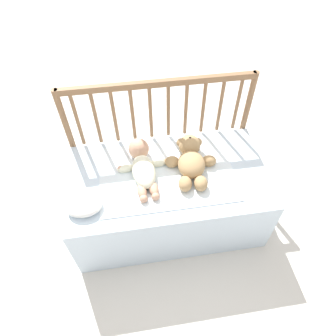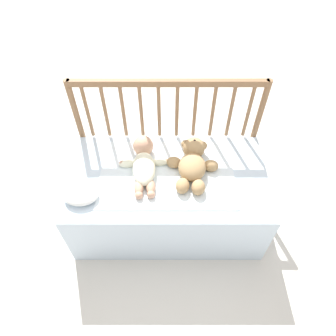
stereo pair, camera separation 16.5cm
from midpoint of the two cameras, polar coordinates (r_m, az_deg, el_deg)
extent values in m
plane|color=silver|center=(2.04, 2.33, -9.17)|extent=(12.00, 12.00, 0.00)
cube|color=silver|center=(1.86, 2.54, -5.74)|extent=(1.13, 0.62, 0.43)
cylinder|color=brown|center=(1.98, -13.64, 5.77)|extent=(0.04, 0.04, 0.83)
cylinder|color=brown|center=(2.03, 18.21, 5.62)|extent=(0.04, 0.04, 0.83)
cube|color=brown|center=(1.68, 2.93, 15.77)|extent=(1.10, 0.03, 0.04)
cylinder|color=brown|center=(1.84, -12.58, 10.23)|extent=(0.02, 0.02, 0.36)
cylinder|color=brown|center=(1.82, -9.27, 10.34)|extent=(0.02, 0.02, 0.36)
cylinder|color=brown|center=(1.81, -5.89, 10.42)|extent=(0.02, 0.02, 0.36)
cylinder|color=brown|center=(1.80, -2.48, 10.46)|extent=(0.02, 0.02, 0.36)
cylinder|color=brown|center=(1.80, 0.96, 10.47)|extent=(0.02, 0.02, 0.36)
cylinder|color=brown|center=(1.80, 4.39, 10.44)|extent=(0.02, 0.02, 0.36)
cylinder|color=brown|center=(1.81, 7.78, 10.37)|extent=(0.02, 0.02, 0.36)
cylinder|color=brown|center=(1.83, 11.13, 10.27)|extent=(0.02, 0.02, 0.36)
cylinder|color=brown|center=(1.85, 14.40, 10.14)|extent=(0.02, 0.02, 0.36)
cylinder|color=brown|center=(1.88, 17.57, 9.98)|extent=(0.02, 0.02, 0.36)
cube|color=white|center=(1.70, 2.59, -1.14)|extent=(0.76, 0.50, 0.01)
ellipsoid|color=tan|center=(1.67, 7.44, -0.01)|extent=(0.18, 0.20, 0.11)
sphere|color=tan|center=(1.76, 7.65, 3.65)|extent=(0.13, 0.13, 0.13)
sphere|color=tan|center=(1.73, 7.77, 4.46)|extent=(0.05, 0.05, 0.05)
sphere|color=black|center=(1.72, 7.84, 4.98)|extent=(0.02, 0.02, 0.02)
sphere|color=tan|center=(1.77, 6.04, 4.40)|extent=(0.05, 0.05, 0.05)
sphere|color=tan|center=(1.77, 9.33, 4.08)|extent=(0.05, 0.05, 0.05)
ellipsoid|color=tan|center=(1.71, 3.89, 0.93)|extent=(0.09, 0.08, 0.07)
ellipsoid|color=tan|center=(1.72, 10.94, 0.26)|extent=(0.09, 0.08, 0.07)
ellipsoid|color=tan|center=(1.61, 5.71, -3.56)|extent=(0.08, 0.10, 0.07)
ellipsoid|color=tan|center=(1.61, 8.70, -3.83)|extent=(0.08, 0.10, 0.07)
ellipsoid|color=#EAEACC|center=(1.66, -1.79, -0.25)|extent=(0.14, 0.25, 0.09)
sphere|color=tan|center=(1.76, -2.09, 4.13)|extent=(0.12, 0.12, 0.12)
ellipsoid|color=#EAEACC|center=(1.72, -4.99, 0.66)|extent=(0.10, 0.05, 0.05)
ellipsoid|color=#EAEACC|center=(1.72, 1.22, 1.01)|extent=(0.10, 0.05, 0.05)
sphere|color=tan|center=(1.73, -5.99, 0.73)|extent=(0.04, 0.04, 0.04)
sphere|color=tan|center=(1.73, 2.19, 1.19)|extent=(0.04, 0.04, 0.04)
ellipsoid|color=tan|center=(1.61, -2.68, -3.91)|extent=(0.06, 0.10, 0.05)
ellipsoid|color=tan|center=(1.61, -0.42, -3.78)|extent=(0.06, 0.10, 0.05)
sphere|color=tan|center=(1.58, -2.60, -5.42)|extent=(0.04, 0.04, 0.04)
sphere|color=tan|center=(1.58, -0.29, -5.29)|extent=(0.04, 0.04, 0.04)
ellipsoid|color=white|center=(1.62, -13.48, -5.17)|extent=(0.18, 0.14, 0.06)
camera|label=1|loc=(0.08, -87.13, 3.36)|focal=32.00mm
camera|label=2|loc=(0.08, 92.87, -3.36)|focal=32.00mm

